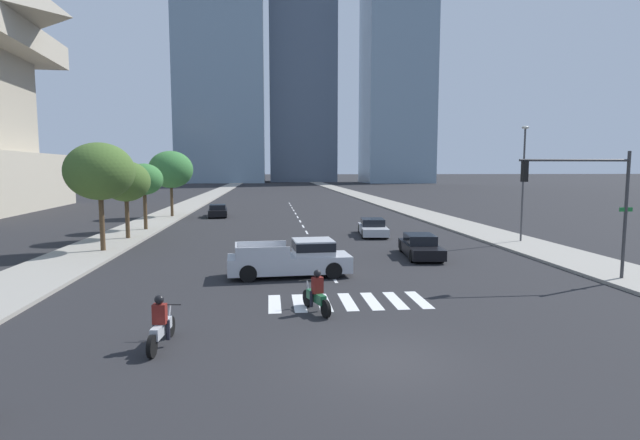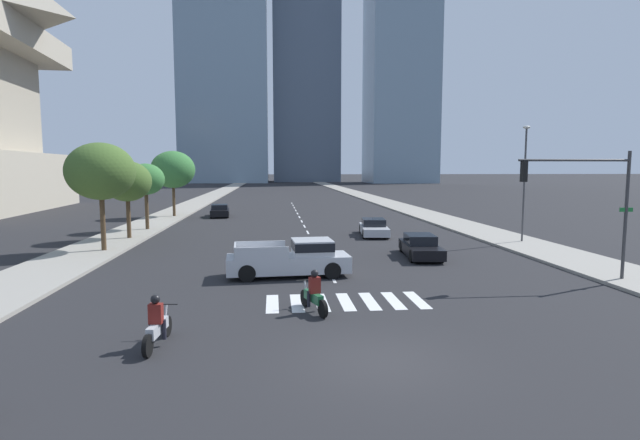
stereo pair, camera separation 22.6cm
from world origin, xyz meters
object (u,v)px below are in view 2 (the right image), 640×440
at_px(sedan_silver_0, 374,228).
at_px(street_tree_second, 127,181).
at_px(sedan_black_1, 421,247).
at_px(street_lamp_east, 525,175).
at_px(sedan_black_2, 220,211).
at_px(traffic_signal_near, 585,191).
at_px(pickup_truck, 294,259).
at_px(street_tree_nearest, 101,172).
at_px(motorcycle_lead, 314,295).
at_px(street_tree_fourth, 173,170).
at_px(street_tree_third, 146,180).
at_px(motorcycle_trailing, 157,326).

distance_m(sedan_silver_0, street_tree_second, 17.61).
bearing_deg(sedan_black_1, street_lamp_east, 122.89).
height_order(sedan_black_2, street_tree_second, street_tree_second).
distance_m(sedan_black_2, traffic_signal_near, 36.44).
relative_size(pickup_truck, street_tree_nearest, 0.91).
xyz_separation_m(pickup_truck, street_tree_nearest, (-10.83, 7.40, 3.92)).
height_order(motorcycle_lead, street_tree_fourth, street_tree_fourth).
xyz_separation_m(pickup_truck, street_tree_third, (-10.83, 17.52, 3.23)).
height_order(pickup_truck, street_tree_fourth, street_tree_fourth).
bearing_deg(street_tree_nearest, street_tree_fourth, 90.00).
height_order(sedan_black_1, street_tree_nearest, street_tree_nearest).
bearing_deg(sedan_black_2, sedan_black_1, -155.25).
bearing_deg(motorcycle_trailing, sedan_silver_0, -20.42).
bearing_deg(street_tree_fourth, sedan_black_1, -53.01).
bearing_deg(street_tree_fourth, sedan_silver_0, -41.02).
distance_m(motorcycle_lead, sedan_black_2, 35.05).
bearing_deg(sedan_black_2, street_tree_fourth, 90.75).
bearing_deg(sedan_black_2, traffic_signal_near, -153.57).
height_order(motorcycle_trailing, sedan_black_2, motorcycle_trailing).
relative_size(motorcycle_trailing, sedan_black_2, 0.47).
height_order(sedan_black_1, street_tree_second, street_tree_second).
bearing_deg(motorcycle_lead, street_tree_third, 6.70).
xyz_separation_m(sedan_black_2, street_tree_fourth, (-4.47, -0.40, 4.20)).
height_order(motorcycle_lead, street_tree_nearest, street_tree_nearest).
relative_size(motorcycle_trailing, sedan_silver_0, 0.46).
relative_size(motorcycle_trailing, street_tree_fourth, 0.34).
height_order(motorcycle_lead, pickup_truck, pickup_truck).
xyz_separation_m(traffic_signal_near, street_lamp_east, (3.11, 10.99, 0.52)).
bearing_deg(traffic_signal_near, street_tree_nearest, -23.28).
bearing_deg(motorcycle_trailing, sedan_black_1, -36.04).
bearing_deg(sedan_black_1, street_tree_third, -120.75).
height_order(motorcycle_lead, sedan_silver_0, motorcycle_lead).
height_order(sedan_silver_0, traffic_signal_near, traffic_signal_near).
distance_m(motorcycle_lead, street_lamp_east, 20.98).
bearing_deg(street_tree_third, traffic_signal_near, -40.98).
relative_size(motorcycle_lead, street_tree_second, 0.39).
bearing_deg(street_tree_third, sedan_black_2, 68.12).
bearing_deg(pickup_truck, street_tree_nearest, 141.89).
height_order(street_lamp_east, street_tree_second, street_lamp_east).
bearing_deg(street_tree_third, street_lamp_east, -19.06).
height_order(motorcycle_trailing, sedan_silver_0, motorcycle_trailing).
relative_size(sedan_silver_0, street_tree_fourth, 0.75).
xyz_separation_m(sedan_black_1, street_tree_third, (-18.05, 13.24, 3.48)).
relative_size(street_lamp_east, street_tree_fourth, 1.15).
xyz_separation_m(motorcycle_trailing, street_tree_fourth, (-6.67, 36.85, 4.21)).
height_order(traffic_signal_near, street_tree_second, traffic_signal_near).
distance_m(motorcycle_lead, sedan_black_1, 12.11).
bearing_deg(traffic_signal_near, street_tree_fourth, -53.13).
distance_m(motorcycle_trailing, street_lamp_east, 26.22).
distance_m(sedan_silver_0, street_tree_third, 18.11).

